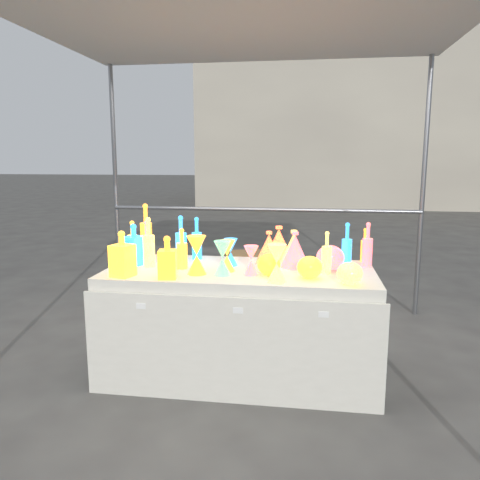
# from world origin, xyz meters

# --- Properties ---
(ground) EXTENTS (80.00, 80.00, 0.00)m
(ground) POSITION_xyz_m (0.00, 0.00, 0.00)
(ground) COLOR #615F5A
(ground) RESTS_ON ground
(canopy_tent) EXTENTS (3.15, 3.15, 2.46)m
(canopy_tent) POSITION_xyz_m (0.00, 0.01, 2.38)
(canopy_tent) COLOR gray
(canopy_tent) RESTS_ON ground
(display_table) EXTENTS (1.84, 0.83, 0.75)m
(display_table) POSITION_xyz_m (0.00, -0.01, 0.37)
(display_table) COLOR silver
(display_table) RESTS_ON ground
(background_building) EXTENTS (14.00, 6.00, 6.00)m
(background_building) POSITION_xyz_m (4.00, 14.00, 3.00)
(background_building) COLOR beige
(background_building) RESTS_ON ground
(cardboard_box_closed) EXTENTS (0.61, 0.51, 0.39)m
(cardboard_box_closed) POSITION_xyz_m (-0.26, 2.36, 0.19)
(cardboard_box_closed) COLOR #AB7C4D
(cardboard_box_closed) RESTS_ON ground
(cardboard_box_flat) EXTENTS (0.80, 0.60, 0.06)m
(cardboard_box_flat) POSITION_xyz_m (0.18, 2.33, 0.03)
(cardboard_box_flat) COLOR #AB7C4D
(cardboard_box_flat) RESTS_ON ground
(bottle_0) EXTENTS (0.09, 0.09, 0.29)m
(bottle_0) POSITION_xyz_m (-0.84, 0.21, 0.89)
(bottle_0) COLOR red
(bottle_0) RESTS_ON display_table
(bottle_1) EXTENTS (0.08, 0.08, 0.31)m
(bottle_1) POSITION_xyz_m (-0.36, 0.28, 0.91)
(bottle_1) COLOR #18882C
(bottle_1) RESTS_ON display_table
(bottle_2) EXTENTS (0.09, 0.09, 0.41)m
(bottle_2) POSITION_xyz_m (-0.77, 0.32, 0.95)
(bottle_2) COLOR yellow
(bottle_2) RESTS_ON display_table
(bottle_3) EXTENTS (0.09, 0.09, 0.29)m
(bottle_3) POSITION_xyz_m (-0.73, 0.21, 0.90)
(bottle_3) COLOR #2821C3
(bottle_3) RESTS_ON display_table
(bottle_4) EXTENTS (0.09, 0.09, 0.35)m
(bottle_4) POSITION_xyz_m (-0.63, -0.01, 0.92)
(bottle_4) COLOR #15857C
(bottle_4) RESTS_ON display_table
(bottle_6) EXTENTS (0.08, 0.08, 0.28)m
(bottle_6) POSITION_xyz_m (-0.39, -0.04, 0.89)
(bottle_6) COLOR red
(bottle_6) RESTS_ON display_table
(bottle_7) EXTENTS (0.10, 0.10, 0.34)m
(bottle_7) POSITION_xyz_m (-0.45, 0.14, 0.92)
(bottle_7) COLOR #18882C
(bottle_7) RESTS_ON display_table
(decanter_0) EXTENTS (0.16, 0.16, 0.29)m
(decanter_0) POSITION_xyz_m (-0.71, -0.30, 0.90)
(decanter_0) COLOR red
(decanter_0) RESTS_ON display_table
(decanter_1) EXTENTS (0.13, 0.13, 0.27)m
(decanter_1) POSITION_xyz_m (-0.41, -0.31, 0.89)
(decanter_1) COLOR yellow
(decanter_1) RESTS_ON display_table
(decanter_2) EXTENTS (0.16, 0.16, 0.29)m
(decanter_2) POSITION_xyz_m (-0.76, 0.03, 0.90)
(decanter_2) COLOR #18882C
(decanter_2) RESTS_ON display_table
(hourglass_0) EXTENTS (0.13, 0.13, 0.25)m
(hourglass_0) POSITION_xyz_m (-0.26, -0.18, 0.88)
(hourglass_0) COLOR yellow
(hourglass_0) RESTS_ON display_table
(hourglass_1) EXTENTS (0.11, 0.11, 0.19)m
(hourglass_1) POSITION_xyz_m (0.09, -0.15, 0.85)
(hourglass_1) COLOR #2821C3
(hourglass_1) RESTS_ON display_table
(hourglass_2) EXTENTS (0.15, 0.15, 0.23)m
(hourglass_2) POSITION_xyz_m (0.27, -0.30, 0.87)
(hourglass_2) COLOR #15857C
(hourglass_2) RESTS_ON display_table
(hourglass_3) EXTENTS (0.14, 0.14, 0.22)m
(hourglass_3) POSITION_xyz_m (-0.09, -0.18, 0.86)
(hourglass_3) COLOR #AB2281
(hourglass_3) RESTS_ON display_table
(hourglass_4) EXTENTS (0.12, 0.12, 0.21)m
(hourglass_4) POSITION_xyz_m (-0.08, -0.07, 0.85)
(hourglass_4) COLOR red
(hourglass_4) RESTS_ON display_table
(hourglass_5) EXTENTS (0.12, 0.12, 0.19)m
(hourglass_5) POSITION_xyz_m (-0.08, 0.10, 0.85)
(hourglass_5) COLOR #18882C
(hourglass_5) RESTS_ON display_table
(globe_0) EXTENTS (0.21, 0.21, 0.13)m
(globe_0) POSITION_xyz_m (0.47, -0.19, 0.81)
(globe_0) COLOR red
(globe_0) RESTS_ON display_table
(globe_1) EXTENTS (0.18, 0.18, 0.12)m
(globe_1) POSITION_xyz_m (0.70, -0.30, 0.81)
(globe_1) COLOR #15857C
(globe_1) RESTS_ON display_table
(globe_2) EXTENTS (0.19, 0.19, 0.12)m
(globe_2) POSITION_xyz_m (0.21, -0.13, 0.81)
(globe_2) COLOR yellow
(globe_2) RESTS_ON display_table
(globe_3) EXTENTS (0.23, 0.23, 0.15)m
(globe_3) POSITION_xyz_m (0.60, 0.06, 0.82)
(globe_3) COLOR #2821C3
(globe_3) RESTS_ON display_table
(lampshade_0) EXTENTS (0.22, 0.22, 0.23)m
(lampshade_0) POSITION_xyz_m (0.18, 0.22, 0.87)
(lampshade_0) COLOR yellow
(lampshade_0) RESTS_ON display_table
(lampshade_1) EXTENTS (0.25, 0.25, 0.26)m
(lampshade_1) POSITION_xyz_m (0.24, 0.28, 0.88)
(lampshade_1) COLOR yellow
(lampshade_1) RESTS_ON display_table
(lampshade_2) EXTENTS (0.27, 0.27, 0.24)m
(lampshade_2) POSITION_xyz_m (0.36, 0.12, 0.87)
(lampshade_2) COLOR #2821C3
(lampshade_2) RESTS_ON display_table
(lampshade_3) EXTENTS (0.25, 0.25, 0.24)m
(lampshade_3) POSITION_xyz_m (0.35, 0.21, 0.87)
(lampshade_3) COLOR #15857C
(lampshade_3) RESTS_ON display_table
(bottle_8) EXTENTS (0.09, 0.09, 0.31)m
(bottle_8) POSITION_xyz_m (0.71, 0.14, 0.91)
(bottle_8) COLOR #18882C
(bottle_8) RESTS_ON display_table
(bottle_9) EXTENTS (0.07, 0.07, 0.25)m
(bottle_9) POSITION_xyz_m (0.86, 0.36, 0.87)
(bottle_9) COLOR yellow
(bottle_9) RESTS_ON display_table
(bottle_10) EXTENTS (0.09, 0.09, 0.31)m
(bottle_10) POSITION_xyz_m (0.86, 0.20, 0.91)
(bottle_10) COLOR #2821C3
(bottle_10) RESTS_ON display_table
(bottle_11) EXTENTS (0.08, 0.08, 0.28)m
(bottle_11) POSITION_xyz_m (0.57, -0.03, 0.89)
(bottle_11) COLOR #15857C
(bottle_11) RESTS_ON display_table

